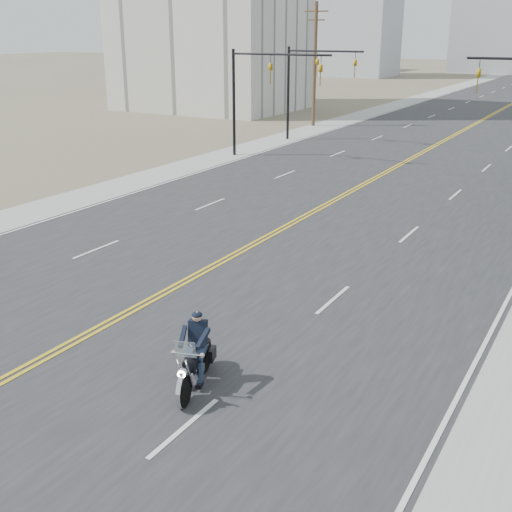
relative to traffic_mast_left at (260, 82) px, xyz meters
The scene contains 9 objects.
road 39.36m from the traffic_mast_left, 76.71° to the left, with size 20.00×200.00×0.01m, color #303033.
sidewalk_left 38.40m from the traffic_mast_left, 93.80° to the left, with size 3.00×200.00×0.01m, color #A5A5A0.
traffic_mast_left is the anchor object (origin of this frame).
traffic_mast_far 8.01m from the traffic_mast_left, 92.40° to the left, with size 6.10×0.26×7.00m.
utility_pole_left 16.39m from the traffic_mast_left, 102.42° to the left, with size 2.20×0.30×10.50m.
haze_bldg_a 87.20m from the traffic_mast_left, 107.41° to the left, with size 14.00×12.00×22.00m, color #B7BCC6.
haze_bldg_d 108.34m from the traffic_mast_left, 91.60° to the left, with size 20.00×15.00×26.00m, color #ADB2B7.
haze_bldg_f 106.28m from the traffic_mast_left, 112.71° to the left, with size 12.00×12.00×16.00m, color #ADB2B7.
motorcyclist 29.86m from the traffic_mast_left, 63.51° to the right, with size 1.00×2.34×1.83m, color black, non-canonical shape.
Camera 1 is at (12.18, -5.44, 8.05)m, focal length 45.00 mm.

